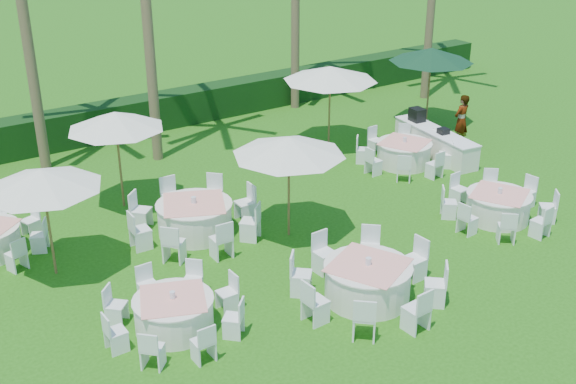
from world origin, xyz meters
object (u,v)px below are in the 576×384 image
Objects in this scene: banquet_table_e at (195,217)px; staff_person at (461,120)px; banquet_table_b at (367,281)px; buffet_table at (434,141)px; banquet_table_f at (404,153)px; umbrella_green at (431,55)px; umbrella_d at (330,74)px; banquet_table_a at (174,313)px; umbrella_a at (42,179)px; banquet_table_c at (498,206)px; umbrella_b at (289,146)px; umbrella_c at (115,120)px.

banquet_table_e is 1.95× the size of staff_person.
buffet_table reaches higher than banquet_table_b.
umbrella_green reaches higher than banquet_table_f.
banquet_table_f is 0.97× the size of umbrella_d.
umbrella_green is at bearing 25.81° from banquet_table_a.
umbrella_a is at bearing -177.36° from buffet_table.
umbrella_green is at bearing 59.89° from banquet_table_c.
banquet_table_e is 10.42m from staff_person.
umbrella_d is at bearing 43.99° from umbrella_b.
banquet_table_b is 1.92× the size of staff_person.
buffet_table is at bearing 3.88° from banquet_table_e.
umbrella_a is 5.72m from umbrella_b.
banquet_table_c is at bearing -38.88° from umbrella_c.
umbrella_c is at bearing 108.88° from banquet_table_b.
umbrella_c is (-7.91, 6.38, 2.10)m from banquet_table_c.
umbrella_c reaches higher than banquet_table_c.
banquet_table_b is at bearing 24.87° from staff_person.
umbrella_b reaches higher than buffet_table.
banquet_table_b is 1.27× the size of umbrella_a.
umbrella_green reaches higher than banquet_table_a.
staff_person is at bearing 2.96° from umbrella_a.
staff_person reaches higher than buffet_table.
umbrella_b is (-5.67, -1.90, 2.02)m from banquet_table_f.
umbrella_green reaches higher than umbrella_b.
banquet_table_c is at bearing -114.71° from buffet_table.
banquet_table_f is 3.52m from umbrella_d.
banquet_table_f reaches higher than banquet_table_c.
umbrella_a reaches higher than staff_person.
umbrella_a is at bearing 110.13° from banquet_table_a.
umbrella_b is 1.03× the size of umbrella_c.
banquet_table_f is 6.32m from umbrella_b.
banquet_table_a is 10.69m from banquet_table_f.
banquet_table_e is at bearing 151.59° from banquet_table_c.
banquet_table_a is 1.05× the size of umbrella_c.
banquet_table_f is at bearing -2.26° from staff_person.
buffet_table is at bearing 36.38° from banquet_table_b.
banquet_table_a is 0.96× the size of umbrella_green.
umbrella_c is at bearing 108.88° from banquet_table_e.
banquet_table_f is (7.60, 0.48, -0.05)m from banquet_table_e.
umbrella_d is (4.74, 4.58, 0.07)m from umbrella_b.
banquet_table_c is 1.00× the size of banquet_table_f.
banquet_table_a is 4.21m from banquet_table_e.
buffet_table is (-1.83, -2.25, -2.14)m from umbrella_green.
banquet_table_e is 11.46m from umbrella_green.
staff_person reaches higher than banquet_table_c.
banquet_table_a is 0.92× the size of umbrella_d.
umbrella_green is at bearing 35.91° from banquet_table_f.
umbrella_green is at bearing 14.73° from banquet_table_e.
umbrella_green is at bearing 1.40° from umbrella_c.
banquet_table_e is 7.66m from umbrella_d.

